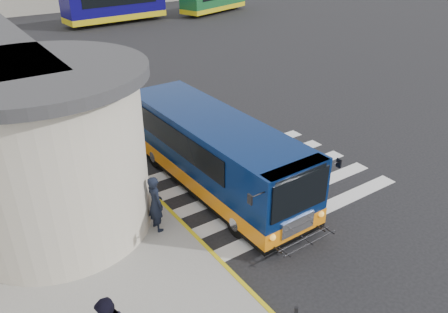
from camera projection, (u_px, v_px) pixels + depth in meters
ground at (258, 170)px, 16.30m from camera, size 140.00×140.00×0.00m
curb_strip at (114, 155)px, 17.16m from camera, size 0.12×34.00×0.16m
crosswalk at (261, 183)px, 15.47m from camera, size 8.00×5.35×0.01m
transit_bus at (214, 155)px, 14.77m from camera, size 3.24×8.95×2.51m
pedestrian_a at (155, 203)px, 12.50m from camera, size 0.44×0.66×1.75m
far_bus_a at (115, 6)px, 40.06m from camera, size 9.48×3.28×2.40m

